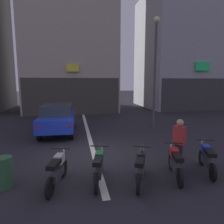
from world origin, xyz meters
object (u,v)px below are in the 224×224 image
object	(u,v)px
motorcycle_red_row_right_mid	(175,162)
person_by_motorcycles	(179,144)
trash_bin	(4,172)
car_blue_crossing_near	(58,118)
motorcycle_black_row_centre	(140,167)
motorcycle_silver_row_leftmost	(57,170)
motorcycle_blue_row_rightmost	(207,158)
motorcycle_green_row_left_mid	(99,166)
street_lamp	(155,62)

from	to	relation	value
motorcycle_red_row_right_mid	person_by_motorcycles	world-z (taller)	person_by_motorcycles
motorcycle_red_row_right_mid	trash_bin	size ratio (longest dim) A/B	1.92
car_blue_crossing_near	motorcycle_black_row_centre	bearing A→B (deg)	-66.21
motorcycle_silver_row_leftmost	motorcycle_blue_row_rightmost	world-z (taller)	same
car_blue_crossing_near	motorcycle_red_row_right_mid	world-z (taller)	car_blue_crossing_near
car_blue_crossing_near	motorcycle_green_row_left_mid	distance (m)	6.09
motorcycle_silver_row_leftmost	motorcycle_black_row_centre	distance (m)	2.30
motorcycle_green_row_left_mid	person_by_motorcycles	world-z (taller)	person_by_motorcycles
motorcycle_silver_row_leftmost	person_by_motorcycles	bearing A→B (deg)	5.58
motorcycle_blue_row_rightmost	trash_bin	size ratio (longest dim) A/B	1.88
motorcycle_blue_row_rightmost	person_by_motorcycles	bearing A→B (deg)	155.59
street_lamp	motorcycle_green_row_left_mid	bearing A→B (deg)	-124.10
motorcycle_blue_row_rightmost	motorcycle_black_row_centre	bearing A→B (deg)	-173.39
motorcycle_blue_row_rightmost	trash_bin	xyz separation A→B (m)	(-5.96, 0.17, -0.03)
motorcycle_green_row_left_mid	trash_bin	world-z (taller)	motorcycle_green_row_left_mid
street_lamp	trash_bin	distance (m)	9.63
motorcycle_green_row_left_mid	person_by_motorcycles	bearing A→B (deg)	7.49
car_blue_crossing_near	motorcycle_red_row_right_mid	xyz separation A→B (m)	(3.85, -6.00, -0.43)
car_blue_crossing_near	motorcycle_green_row_left_mid	size ratio (longest dim) A/B	2.52
motorcycle_green_row_left_mid	motorcycle_black_row_centre	xyz separation A→B (m)	(1.14, -0.27, 0.00)
motorcycle_black_row_centre	person_by_motorcycles	size ratio (longest dim) A/B	0.94
motorcycle_red_row_right_mid	motorcycle_blue_row_rightmost	size ratio (longest dim) A/B	1.02
car_blue_crossing_near	motorcycle_silver_row_leftmost	distance (m)	5.93
motorcycle_black_row_centre	motorcycle_silver_row_leftmost	bearing A→B (deg)	173.78
person_by_motorcycles	trash_bin	distance (m)	5.20
motorcycle_green_row_left_mid	motorcycle_blue_row_rightmost	distance (m)	3.42
motorcycle_green_row_left_mid	motorcycle_black_row_centre	size ratio (longest dim) A/B	1.05
motorcycle_silver_row_leftmost	trash_bin	xyz separation A→B (m)	(-1.40, 0.19, -0.03)
motorcycle_black_row_centre	motorcycle_blue_row_rightmost	distance (m)	2.30
car_blue_crossing_near	motorcycle_red_row_right_mid	size ratio (longest dim) A/B	2.54
motorcycle_silver_row_leftmost	car_blue_crossing_near	bearing A→B (deg)	94.12
motorcycle_silver_row_leftmost	person_by_motorcycles	world-z (taller)	person_by_motorcycles
motorcycle_blue_row_rightmost	person_by_motorcycles	xyz separation A→B (m)	(-0.78, 0.35, 0.40)
street_lamp	person_by_motorcycles	world-z (taller)	street_lamp
motorcycle_red_row_right_mid	motorcycle_black_row_centre	bearing A→B (deg)	-172.93
motorcycle_silver_row_leftmost	motorcycle_black_row_centre	size ratio (longest dim) A/B	1.05
motorcycle_silver_row_leftmost	motorcycle_red_row_right_mid	size ratio (longest dim) A/B	1.01
motorcycle_black_row_centre	motorcycle_red_row_right_mid	distance (m)	1.15
person_by_motorcycles	motorcycle_blue_row_rightmost	bearing A→B (deg)	-24.41
motorcycle_black_row_centre	motorcycle_blue_row_rightmost	xyz separation A→B (m)	(2.28, 0.26, 0.00)
person_by_motorcycles	trash_bin	world-z (taller)	person_by_motorcycles
motorcycle_green_row_left_mid	motorcycle_blue_row_rightmost	xyz separation A→B (m)	(3.42, -0.01, 0.00)
street_lamp	motorcycle_red_row_right_mid	xyz separation A→B (m)	(-1.85, -6.23, -3.56)
motorcycle_green_row_left_mid	street_lamp	bearing A→B (deg)	55.90
motorcycle_blue_row_rightmost	person_by_motorcycles	distance (m)	0.95
motorcycle_black_row_centre	motorcycle_red_row_right_mid	size ratio (longest dim) A/B	0.96
trash_bin	motorcycle_blue_row_rightmost	bearing A→B (deg)	-1.63
car_blue_crossing_near	trash_bin	world-z (taller)	car_blue_crossing_near
street_lamp	motorcycle_blue_row_rightmost	bearing A→B (deg)	-96.61
motorcycle_silver_row_leftmost	person_by_motorcycles	distance (m)	3.82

